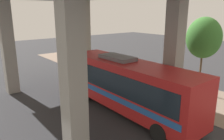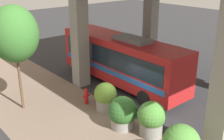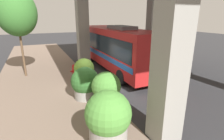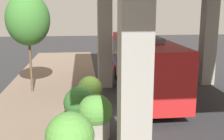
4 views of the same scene
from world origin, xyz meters
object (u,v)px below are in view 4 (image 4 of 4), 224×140
at_px(planter_front, 80,106).
at_px(planter_extra, 90,92).
at_px(planter_middle, 96,116).
at_px(bus, 143,62).
at_px(fire_hydrant, 83,91).
at_px(street_tree_near, 28,20).

xyz_separation_m(planter_front, planter_extra, (0.50, 2.00, 0.03)).
bearing_deg(planter_middle, planter_extra, 91.91).
height_order(bus, planter_middle, bus).
relative_size(bus, fire_hydrant, 10.13).
bearing_deg(planter_middle, street_tree_near, 118.33).
distance_m(bus, planter_front, 5.79).
distance_m(bus, street_tree_near, 7.34).
bearing_deg(bus, planter_front, -131.61).
distance_m(fire_hydrant, planter_middle, 4.84).
height_order(fire_hydrant, planter_front, planter_front).
height_order(fire_hydrant, street_tree_near, street_tree_near).
bearing_deg(bus, planter_extra, -145.55).
xyz_separation_m(planter_extra, street_tree_near, (-3.54, 3.35, 3.59)).
bearing_deg(fire_hydrant, planter_extra, -74.88).
xyz_separation_m(planter_front, planter_middle, (0.61, -1.42, 0.07)).
distance_m(planter_extra, street_tree_near, 6.05).
height_order(planter_middle, planter_extra, planter_middle).
bearing_deg(planter_front, street_tree_near, 119.57).
bearing_deg(fire_hydrant, planter_middle, -84.22).
bearing_deg(planter_middle, fire_hydrant, 95.78).
xyz_separation_m(fire_hydrant, planter_front, (-0.13, -3.38, 0.32)).
distance_m(bus, planter_middle, 6.57).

